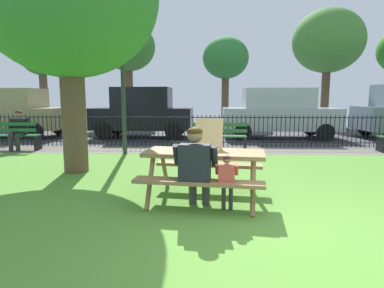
{
  "coord_description": "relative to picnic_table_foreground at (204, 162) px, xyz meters",
  "views": [
    {
      "loc": [
        -1.13,
        -3.48,
        1.58
      ],
      "look_at": [
        -1.34,
        2.32,
        0.75
      ],
      "focal_mm": 30.46,
      "sensor_mm": 36.0,
      "label": 1
    }
  ],
  "objects": [
    {
      "name": "far_tree_center",
      "position": [
        1.24,
        14.39,
        3.18
      ],
      "size": [
        2.64,
        2.64,
        5.04
      ],
      "color": "brown",
      "rests_on": "ground"
    },
    {
      "name": "iron_fence_streetside",
      "position": [
        1.12,
        5.54,
        -0.07
      ],
      "size": [
        19.92,
        0.03,
        1.04
      ],
      "color": "black",
      "rests_on": "ground"
    },
    {
      "name": "parked_car_center",
      "position": [
        -2.43,
        7.99,
        0.41
      ],
      "size": [
        3.95,
        1.93,
        1.98
      ],
      "color": "black",
      "rests_on": "ground"
    },
    {
      "name": "far_tree_left",
      "position": [
        -9.54,
        14.39,
        3.28
      ],
      "size": [
        2.44,
        2.44,
        5.09
      ],
      "color": "brown",
      "rests_on": "ground"
    },
    {
      "name": "parked_car_left",
      "position": [
        -7.79,
        7.99,
        0.41
      ],
      "size": [
        4.49,
        2.11,
        1.94
      ],
      "color": "#978B5F",
      "rests_on": "ground"
    },
    {
      "name": "adult_at_table",
      "position": [
        -0.12,
        -0.49,
        0.06
      ],
      "size": [
        0.63,
        0.63,
        1.19
      ],
      "color": "#3C3C3C",
      "rests_on": "ground"
    },
    {
      "name": "park_bench_left",
      "position": [
        -5.81,
        4.7,
        -0.18
      ],
      "size": [
        1.62,
        0.52,
        0.85
      ],
      "color": "#215B31",
      "rests_on": "ground"
    },
    {
      "name": "lamp_post_walkway",
      "position": [
        -2.24,
        4.14,
        1.99
      ],
      "size": [
        0.28,
        0.28,
        4.26
      ],
      "color": "#2D382D",
      "rests_on": "ground"
    },
    {
      "name": "far_tree_midleft",
      "position": [
        -4.4,
        14.39,
        3.85
      ],
      "size": [
        3.12,
        3.12,
        5.92
      ],
      "color": "brown",
      "rests_on": "ground"
    },
    {
      "name": "child_at_table",
      "position": [
        0.31,
        -0.58,
        -0.1
      ],
      "size": [
        0.32,
        0.32,
        0.82
      ],
      "color": "#3B3B3B",
      "rests_on": "ground"
    },
    {
      "name": "cobblestone_walkway",
      "position": [
        1.12,
        4.84,
        -0.6
      ],
      "size": [
        28.0,
        1.4,
        0.01
      ],
      "primitive_type": "cube",
      "color": "slate"
    },
    {
      "name": "street_asphalt",
      "position": [
        1.12,
        9.32,
        -0.6
      ],
      "size": [
        28.0,
        7.57,
        0.01
      ],
      "primitive_type": "cube",
      "color": "#38383D"
    },
    {
      "name": "far_tree_midright",
      "position": [
        7.0,
        14.39,
        4.12
      ],
      "size": [
        3.95,
        3.95,
        6.53
      ],
      "color": "brown",
      "rests_on": "ground"
    },
    {
      "name": "parked_car_right",
      "position": [
        2.93,
        7.99,
        0.41
      ],
      "size": [
        4.44,
        2.0,
        1.94
      ],
      "color": "#B4BBC2",
      "rests_on": "ground"
    },
    {
      "name": "park_bench_center",
      "position": [
        0.45,
        4.7,
        -0.18
      ],
      "size": [
        1.6,
        0.47,
        0.85
      ],
      "color": "#2A6430",
      "rests_on": "ground"
    },
    {
      "name": "ground",
      "position": [
        1.12,
        0.06,
        -0.61
      ],
      "size": [
        28.0,
        10.95,
        0.02
      ],
      "primitive_type": "cube",
      "color": "#589134"
    },
    {
      "name": "pizza_box_open",
      "position": [
        0.03,
        0.11,
        0.26
      ],
      "size": [
        0.56,
        0.62,
        0.48
      ],
      "color": "tan",
      "rests_on": "picnic_table_foreground"
    },
    {
      "name": "picnic_table_foreground",
      "position": [
        0.0,
        0.0,
        0.0
      ],
      "size": [
        1.99,
        1.72,
        0.79
      ],
      "color": "olive",
      "rests_on": "ground"
    },
    {
      "name": "person_on_park_bench",
      "position": [
        -5.62,
        4.72,
        0.06
      ],
      "size": [
        0.63,
        0.61,
        1.19
      ],
      "color": "#2F2F2F",
      "rests_on": "ground"
    }
  ]
}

